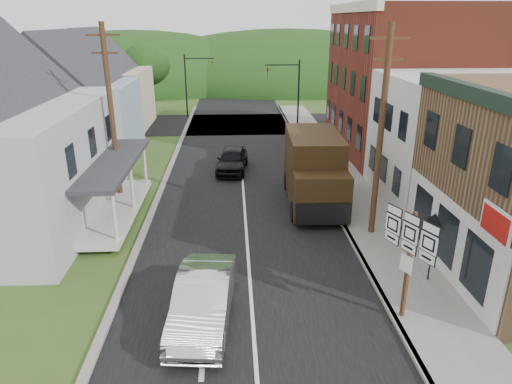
{
  "coord_description": "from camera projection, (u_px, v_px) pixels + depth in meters",
  "views": [
    {
      "loc": [
        -0.52,
        -14.73,
        9.08
      ],
      "look_at": [
        0.41,
        3.37,
        2.2
      ],
      "focal_mm": 32.0,
      "sensor_mm": 36.0,
      "label": 1
    }
  ],
  "objects": [
    {
      "name": "house_blue",
      "position": [
        79.0,
        104.0,
        31.03
      ],
      "size": [
        7.14,
        8.16,
        7.28
      ],
      "color": "#839BB3",
      "rests_on": "ground"
    },
    {
      "name": "curb_right",
      "position": [
        328.0,
        197.0,
        24.67
      ],
      "size": [
        0.2,
        55.0,
        0.15
      ],
      "primitive_type": "cube",
      "color": "slate",
      "rests_on": "ground"
    },
    {
      "name": "sidewalk_right",
      "position": [
        353.0,
        196.0,
        24.73
      ],
      "size": [
        2.8,
        55.0,
        0.15
      ],
      "primitive_type": "cube",
      "color": "slate",
      "rests_on": "ground"
    },
    {
      "name": "delivery_van",
      "position": [
        314.0,
        171.0,
        23.32
      ],
      "size": [
        2.91,
        6.58,
        3.63
      ],
      "rotation": [
        0.0,
        0.0,
        -0.04
      ],
      "color": "black",
      "rests_on": "ground"
    },
    {
      "name": "traffic_signal_left",
      "position": [
        193.0,
        78.0,
        43.94
      ],
      "size": [
        2.87,
        0.2,
        6.0
      ],
      "color": "black",
      "rests_on": "ground"
    },
    {
      "name": "tree_left_d",
      "position": [
        145.0,
        65.0,
        44.71
      ],
      "size": [
        4.8,
        4.8,
        6.94
      ],
      "color": "#382616",
      "rests_on": "ground"
    },
    {
      "name": "ground",
      "position": [
        250.0,
        279.0,
        17.0
      ],
      "size": [
        120.0,
        120.0,
        0.0
      ],
      "primitive_type": "plane",
      "color": "#2D4719",
      "rests_on": "ground"
    },
    {
      "name": "curb_left",
      "position": [
        157.0,
        200.0,
        24.23
      ],
      "size": [
        0.3,
        55.0,
        0.12
      ],
      "primitive_type": "cube",
      "color": "slate",
      "rests_on": "ground"
    },
    {
      "name": "storefront_white",
      "position": [
        463.0,
        141.0,
        23.4
      ],
      "size": [
        8.0,
        7.0,
        6.5
      ],
      "primitive_type": "cube",
      "color": "silver",
      "rests_on": "ground"
    },
    {
      "name": "storefront_red",
      "position": [
        402.0,
        82.0,
        31.64
      ],
      "size": [
        8.0,
        12.0,
        10.0
      ],
      "primitive_type": "cube",
      "color": "maroon",
      "rests_on": "ground"
    },
    {
      "name": "house_cream",
      "position": [
        105.0,
        86.0,
        39.41
      ],
      "size": [
        7.14,
        8.16,
        7.28
      ],
      "color": "#BFB094",
      "rests_on": "ground"
    },
    {
      "name": "utility_pole_left",
      "position": [
        112.0,
        115.0,
        22.51
      ],
      "size": [
        1.6,
        0.26,
        9.0
      ],
      "color": "#472D19",
      "rests_on": "ground"
    },
    {
      "name": "traffic_signal_right",
      "position": [
        290.0,
        88.0,
        37.82
      ],
      "size": [
        2.87,
        0.2,
        6.0
      ],
      "color": "black",
      "rests_on": "ground"
    },
    {
      "name": "utility_pole_right",
      "position": [
        381.0,
        133.0,
        18.89
      ],
      "size": [
        1.6,
        0.26,
        9.0
      ],
      "color": "#472D19",
      "rests_on": "ground"
    },
    {
      "name": "forested_ridge",
      "position": [
        236.0,
        84.0,
        68.35
      ],
      "size": [
        90.0,
        30.0,
        16.0
      ],
      "primitive_type": "ellipsoid",
      "color": "black",
      "rests_on": "ground"
    },
    {
      "name": "warning_sign",
      "position": [
        433.0,
        238.0,
        16.11
      ],
      "size": [
        0.29,
        0.69,
        2.65
      ],
      "rotation": [
        0.0,
        0.0,
        0.38
      ],
      "color": "black",
      "rests_on": "sidewalk_right"
    },
    {
      "name": "route_sign_cluster",
      "position": [
        409.0,
        251.0,
        13.83
      ],
      "size": [
        0.91,
        1.92,
        3.63
      ],
      "rotation": [
        0.0,
        0.0,
        0.42
      ],
      "color": "#472D19",
      "rests_on": "sidewalk_right"
    },
    {
      "name": "cross_road",
      "position": [
        238.0,
        124.0,
        42.21
      ],
      "size": [
        60.0,
        9.0,
        0.02
      ],
      "primitive_type": "cube",
      "color": "black",
      "rests_on": "ground"
    },
    {
      "name": "dark_sedan",
      "position": [
        232.0,
        160.0,
        28.86
      ],
      "size": [
        2.25,
        4.56,
        1.5
      ],
      "primitive_type": "imported",
      "rotation": [
        0.0,
        0.0,
        -0.11
      ],
      "color": "black",
      "rests_on": "ground"
    },
    {
      "name": "silver_sedan",
      "position": [
        203.0,
        300.0,
        14.36
      ],
      "size": [
        2.09,
        4.97,
        1.6
      ],
      "primitive_type": "imported",
      "rotation": [
        0.0,
        0.0,
        -0.08
      ],
      "color": "silver",
      "rests_on": "ground"
    },
    {
      "name": "road",
      "position": [
        243.0,
        187.0,
        26.34
      ],
      "size": [
        9.0,
        90.0,
        0.02
      ],
      "primitive_type": "cube",
      "color": "black",
      "rests_on": "ground"
    }
  ]
}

